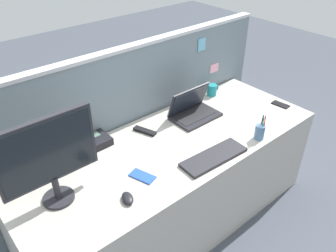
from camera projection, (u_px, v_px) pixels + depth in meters
The scene contains 13 objects.
ground_plane at pixel (172, 218), 2.65m from camera, with size 10.00×10.00×0.00m, color #424751.
desk at pixel (172, 184), 2.45m from camera, with size 2.17×0.80×0.72m, color #ADA89E.
cubicle_divider at pixel (135, 126), 2.58m from camera, with size 2.42×0.08×1.28m.
desktop_monitor at pixel (48, 155), 1.68m from camera, with size 0.51×0.17×0.50m.
laptop at pixel (193, 109), 2.52m from camera, with size 0.36×0.23×0.22m.
desk_phone at pixel (92, 141), 2.23m from camera, with size 0.20×0.18×0.09m.
keyboard_main at pixel (214, 157), 2.12m from camera, with size 0.45×0.15×0.02m, color #232328.
computer_mouse_right_hand at pixel (127, 198), 1.82m from camera, with size 0.06×0.10×0.03m, color black.
pen_cup at pixel (260, 132), 2.28m from camera, with size 0.07×0.07×0.19m.
cell_phone_blue_case at pixel (142, 176), 1.98m from camera, with size 0.07×0.15×0.01m, color blue.
cell_phone_black_slab at pixel (281, 105), 2.69m from camera, with size 0.06×0.14×0.01m, color black.
tv_remote at pixel (145, 131), 2.37m from camera, with size 0.04×0.17×0.02m, color black.
coffee_mug at pixel (212, 90), 2.80m from camera, with size 0.11×0.08×0.09m.
Camera 1 is at (-1.20, -1.36, 2.06)m, focal length 36.30 mm.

